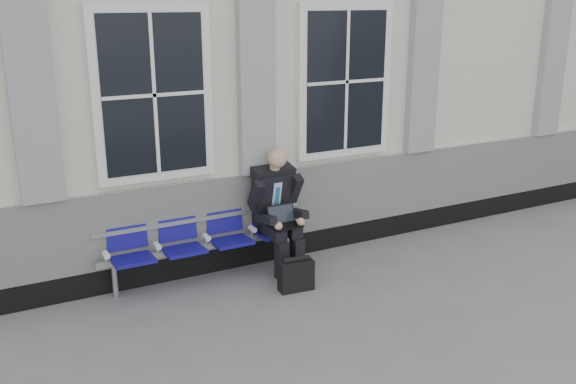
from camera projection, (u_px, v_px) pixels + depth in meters
ground at (381, 292)px, 7.45m from camera, size 70.00×70.00×0.00m
station_building at (252, 70)px, 9.74m from camera, size 14.40×4.40×4.49m
bench at (204, 235)px, 7.67m from camera, size 2.60×0.47×0.91m
businessman at (277, 206)px, 7.87m from camera, size 0.64×0.87×1.54m
briefcase at (296, 275)px, 7.44m from camera, size 0.42×0.21×0.42m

